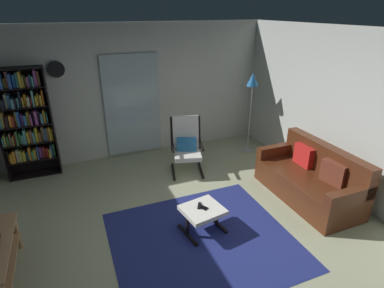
{
  "coord_description": "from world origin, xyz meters",
  "views": [
    {
      "loc": [
        -1.25,
        -3.12,
        2.83
      ],
      "look_at": [
        0.39,
        0.92,
        0.91
      ],
      "focal_mm": 29.04,
      "sensor_mm": 36.0,
      "label": 1
    }
  ],
  "objects_px": {
    "tv_remote": "(199,206)",
    "cell_phone": "(203,207)",
    "bookshelf_near_tv": "(24,121)",
    "ottoman": "(203,212)",
    "floor_lamp_by_shelf": "(252,86)",
    "lounge_armchair": "(186,144)",
    "wall_clock": "(56,69)",
    "leather_sofa": "(311,180)"
  },
  "relations": [
    {
      "from": "bookshelf_near_tv",
      "to": "tv_remote",
      "type": "height_order",
      "value": "bookshelf_near_tv"
    },
    {
      "from": "floor_lamp_by_shelf",
      "to": "wall_clock",
      "type": "distance_m",
      "value": 3.65
    },
    {
      "from": "leather_sofa",
      "to": "cell_phone",
      "type": "relative_size",
      "value": 12.37
    },
    {
      "from": "floor_lamp_by_shelf",
      "to": "bookshelf_near_tv",
      "type": "bearing_deg",
      "value": 172.28
    },
    {
      "from": "floor_lamp_by_shelf",
      "to": "ottoman",
      "type": "bearing_deg",
      "value": -133.91
    },
    {
      "from": "floor_lamp_by_shelf",
      "to": "wall_clock",
      "type": "bearing_deg",
      "value": 168.1
    },
    {
      "from": "ottoman",
      "to": "floor_lamp_by_shelf",
      "type": "height_order",
      "value": "floor_lamp_by_shelf"
    },
    {
      "from": "bookshelf_near_tv",
      "to": "floor_lamp_by_shelf",
      "type": "height_order",
      "value": "bookshelf_near_tv"
    },
    {
      "from": "ottoman",
      "to": "cell_phone",
      "type": "xyz_separation_m",
      "value": [
        0.01,
        0.01,
        0.07
      ]
    },
    {
      "from": "leather_sofa",
      "to": "ottoman",
      "type": "height_order",
      "value": "leather_sofa"
    },
    {
      "from": "bookshelf_near_tv",
      "to": "wall_clock",
      "type": "distance_m",
      "value": 1.05
    },
    {
      "from": "cell_phone",
      "to": "wall_clock",
      "type": "distance_m",
      "value": 3.53
    },
    {
      "from": "tv_remote",
      "to": "leather_sofa",
      "type": "bearing_deg",
      "value": 30.71
    },
    {
      "from": "tv_remote",
      "to": "cell_phone",
      "type": "bearing_deg",
      "value": -27.4
    },
    {
      "from": "bookshelf_near_tv",
      "to": "ottoman",
      "type": "height_order",
      "value": "bookshelf_near_tv"
    },
    {
      "from": "leather_sofa",
      "to": "tv_remote",
      "type": "distance_m",
      "value": 1.96
    },
    {
      "from": "bookshelf_near_tv",
      "to": "cell_phone",
      "type": "height_order",
      "value": "bookshelf_near_tv"
    },
    {
      "from": "leather_sofa",
      "to": "lounge_armchair",
      "type": "xyz_separation_m",
      "value": [
        -1.5,
        1.62,
        0.22
      ]
    },
    {
      "from": "tv_remote",
      "to": "floor_lamp_by_shelf",
      "type": "relative_size",
      "value": 0.09
    },
    {
      "from": "leather_sofa",
      "to": "tv_remote",
      "type": "bearing_deg",
      "value": -178.26
    },
    {
      "from": "bookshelf_near_tv",
      "to": "tv_remote",
      "type": "xyz_separation_m",
      "value": [
        2.19,
        -2.56,
        -0.66
      ]
    },
    {
      "from": "bookshelf_near_tv",
      "to": "floor_lamp_by_shelf",
      "type": "relative_size",
      "value": 1.17
    },
    {
      "from": "ottoman",
      "to": "floor_lamp_by_shelf",
      "type": "xyz_separation_m",
      "value": [
        1.97,
        2.05,
        1.11
      ]
    },
    {
      "from": "leather_sofa",
      "to": "lounge_armchair",
      "type": "bearing_deg",
      "value": 132.8
    },
    {
      "from": "leather_sofa",
      "to": "bookshelf_near_tv",
      "type": "bearing_deg",
      "value": 148.97
    },
    {
      "from": "leather_sofa",
      "to": "ottoman",
      "type": "xyz_separation_m",
      "value": [
        -1.94,
        -0.12,
        -0.02
      ]
    },
    {
      "from": "lounge_armchair",
      "to": "cell_phone",
      "type": "xyz_separation_m",
      "value": [
        -0.43,
        -1.73,
        -0.17
      ]
    },
    {
      "from": "floor_lamp_by_shelf",
      "to": "wall_clock",
      "type": "relative_size",
      "value": 5.75
    },
    {
      "from": "leather_sofa",
      "to": "tv_remote",
      "type": "xyz_separation_m",
      "value": [
        -1.96,
        -0.06,
        0.06
      ]
    },
    {
      "from": "leather_sofa",
      "to": "floor_lamp_by_shelf",
      "type": "height_order",
      "value": "floor_lamp_by_shelf"
    },
    {
      "from": "cell_phone",
      "to": "floor_lamp_by_shelf",
      "type": "height_order",
      "value": "floor_lamp_by_shelf"
    },
    {
      "from": "lounge_armchair",
      "to": "wall_clock",
      "type": "height_order",
      "value": "wall_clock"
    },
    {
      "from": "lounge_armchair",
      "to": "tv_remote",
      "type": "xyz_separation_m",
      "value": [
        -0.46,
        -1.68,
        -0.16
      ]
    },
    {
      "from": "lounge_armchair",
      "to": "tv_remote",
      "type": "distance_m",
      "value": 1.75
    },
    {
      "from": "ottoman",
      "to": "cell_phone",
      "type": "distance_m",
      "value": 0.07
    },
    {
      "from": "tv_remote",
      "to": "cell_phone",
      "type": "relative_size",
      "value": 1.03
    },
    {
      "from": "lounge_armchair",
      "to": "tv_remote",
      "type": "relative_size",
      "value": 7.1
    },
    {
      "from": "tv_remote",
      "to": "floor_lamp_by_shelf",
      "type": "bearing_deg",
      "value": 73.88
    },
    {
      "from": "lounge_armchair",
      "to": "wall_clock",
      "type": "relative_size",
      "value": 3.53
    },
    {
      "from": "leather_sofa",
      "to": "cell_phone",
      "type": "xyz_separation_m",
      "value": [
        -1.93,
        -0.11,
        0.05
      ]
    },
    {
      "from": "leather_sofa",
      "to": "floor_lamp_by_shelf",
      "type": "bearing_deg",
      "value": 89.03
    },
    {
      "from": "leather_sofa",
      "to": "cell_phone",
      "type": "bearing_deg",
      "value": -176.73
    }
  ]
}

